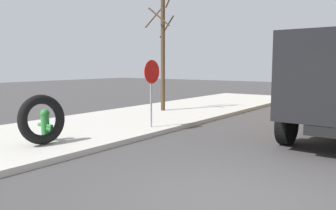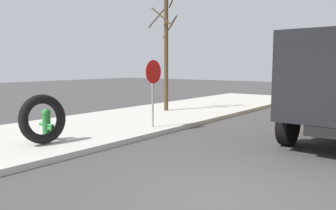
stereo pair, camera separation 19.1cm
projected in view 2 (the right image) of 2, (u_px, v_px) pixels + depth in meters
ground_plane at (223, 199)px, 5.65m from camera, size 80.00×80.00×0.00m
sidewalk_curb at (11, 142)px, 9.52m from camera, size 36.00×5.00×0.15m
fire_hydrant at (47, 123)px, 9.34m from camera, size 0.25×0.56×0.86m
loose_tire at (43, 119)px, 8.91m from camera, size 1.30×0.49×1.29m
stop_sign at (153, 81)px, 11.23m from camera, size 0.76×0.08×2.19m
bare_tree at (166, 49)px, 15.35m from camera, size 1.27×1.27×5.30m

